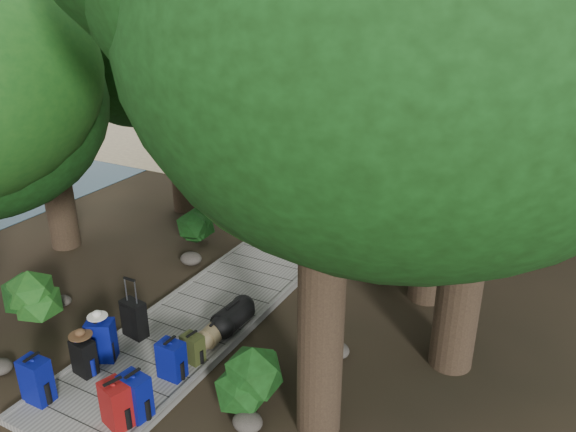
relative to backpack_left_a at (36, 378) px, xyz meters
The scene contains 46 objects.
ground 4.54m from the backpack_left_a, 80.12° to the left, with size 120.00×120.00×0.00m, color #302418.
sand_beach 20.47m from the backpack_left_a, 87.83° to the left, with size 40.00×22.00×0.02m, color #D1BE8D.
water_bay 42.92m from the backpack_left_a, 136.68° to the left, with size 50.00×60.00×0.02m, color #274352.
distant_hill 65.49m from the backpack_left_a, 126.79° to the left, with size 32.00×16.00×12.00m, color black.
boardwalk 5.52m from the backpack_left_a, 81.91° to the left, with size 2.00×12.00×0.12m, color gray.
backpack_left_a is the anchor object (origin of this frame).
backpack_left_b 0.79m from the backpack_left_a, 80.45° to the left, with size 0.36×0.26×0.67m, color black, non-canonical shape.
backpack_left_c 1.18m from the backpack_left_a, 84.56° to the left, with size 0.43×0.31×0.79m, color navy, non-canonical shape.
backpack_right_a 1.40m from the backpack_left_a, ahead, with size 0.42×0.30×0.76m, color maroon, non-canonical shape.
backpack_right_b 1.58m from the backpack_left_a, 15.85° to the left, with size 0.43×0.30×0.77m, color navy, non-canonical shape.
backpack_right_c 1.96m from the backpack_left_a, 44.21° to the left, with size 0.40×0.29×0.69m, color navy, non-canonical shape.
backpack_right_d 2.35m from the backpack_left_a, 51.71° to the left, with size 0.35×0.25×0.53m, color #363F1B, non-canonical shape.
duffel_right_khaki 2.86m from the backpack_left_a, 59.48° to the left, with size 0.36×0.53×0.36m, color olive, non-canonical shape.
duffel_right_black 3.31m from the backpack_left_a, 62.91° to the left, with size 0.46×0.73×0.46m, color black, non-canonical shape.
suitcase_on_boardwalk 1.94m from the backpack_left_a, 86.24° to the left, with size 0.44×0.24×0.69m, color black, non-canonical shape.
lone_suitcase_on_sand 12.69m from the backpack_left_a, 85.29° to the left, with size 0.47×0.27×0.74m, color black, non-canonical shape.
hat_brown 0.89m from the backpack_left_a, 84.12° to the left, with size 0.37×0.37×0.11m, color #51351E, non-canonical shape.
hat_white 1.28m from the backpack_left_a, 86.11° to the left, with size 0.33×0.33×0.11m, color silver, non-canonical shape.
kayak 14.04m from the backpack_left_a, 100.21° to the left, with size 0.74×3.37×0.34m, color #9E110D.
sun_lounger 13.80m from the backpack_left_a, 76.36° to the left, with size 0.52×1.62×0.52m, color silver, non-canonical shape.
tree_right_a 5.73m from the backpack_left_a, 22.45° to the left, with size 5.35×5.35×8.92m, color black, non-canonical shape.
tree_right_b 7.90m from the backpack_left_a, 37.25° to the left, with size 5.62×5.62×10.04m, color black, non-canonical shape.
tree_right_c 8.51m from the backpack_left_a, 53.88° to the left, with size 5.86×5.86×10.14m, color black, non-canonical shape.
tree_right_e 13.16m from the backpack_left_a, 68.71° to the left, with size 4.90×4.90×8.82m, color black, non-canonical shape.
tree_left_b 7.18m from the backpack_left_a, 134.49° to the left, with size 5.32×5.32×9.58m, color black, non-canonical shape.
tree_left_c 8.80m from the backpack_left_a, 111.91° to the left, with size 5.14×5.14×8.93m, color black, non-canonical shape.
tree_back_a 19.98m from the backpack_left_a, 91.47° to the left, with size 5.63×5.63×9.75m, color black, non-canonical shape.
tree_back_d 20.08m from the backpack_left_a, 104.66° to the left, with size 4.23×4.23×7.04m, color black, non-canonical shape.
palm_right_a 11.50m from the backpack_left_a, 67.87° to the left, with size 4.01×4.01×6.83m, color #153F11, non-canonical shape.
palm_right_b 17.34m from the backpack_left_a, 70.71° to the left, with size 4.14×4.14×8.00m, color #153F11, non-canonical shape.
palm_right_c 17.62m from the backpack_left_a, 79.23° to the left, with size 3.87×3.87×6.16m, color #153F11, non-canonical shape.
palm_left_a 12.10m from the backpack_left_a, 106.52° to the left, with size 4.57×4.57×7.28m, color #153F11, non-canonical shape.
rock_left_a 1.31m from the backpack_left_a, 169.08° to the left, with size 0.40×0.36×0.22m, color #4C473F, non-canonical shape.
rock_left_b 2.96m from the backpack_left_a, 132.34° to the left, with size 0.35×0.31×0.19m, color #4C473F, non-canonical shape.
rock_left_c 4.82m from the backpack_left_a, 99.58° to the left, with size 0.49×0.44×0.27m, color #4C473F, non-canonical shape.
rock_left_d 7.76m from the backpack_left_a, 99.61° to the left, with size 0.27×0.25×0.15m, color #4C473F, non-canonical shape.
rock_right_a 3.18m from the backpack_left_a, 19.72° to the left, with size 0.45×0.40×0.25m, color #4C473F, non-canonical shape.
rock_right_b 4.69m from the backpack_left_a, 43.00° to the left, with size 0.46×0.41×0.25m, color #4C473F, non-canonical shape.
rock_right_c 6.69m from the backpack_left_a, 71.29° to the left, with size 0.35×0.32×0.19m, color #4C473F, non-canonical shape.
rock_right_d 9.02m from the backpack_left_a, 67.13° to the left, with size 0.55×0.49×0.30m, color #4C473F, non-canonical shape.
shrub_left_a 2.41m from the backpack_left_a, 145.03° to the left, with size 1.24×1.24×1.11m, color #195018, non-canonical shape.
shrub_left_b 5.74m from the backpack_left_a, 103.07° to the left, with size 0.95×0.95×0.86m, color #195018, non-canonical shape.
shrub_left_c 8.79m from the backpack_left_a, 100.70° to the left, with size 1.29×1.29×1.16m, color #195018, non-canonical shape.
shrub_right_a 3.07m from the backpack_left_a, 28.53° to the left, with size 1.06×1.06×0.95m, color #195018, non-canonical shape.
shrub_right_b 7.50m from the backpack_left_a, 66.41° to the left, with size 1.45×1.45×1.30m, color #195018, non-canonical shape.
shrub_right_c 10.21m from the backpack_left_a, 75.67° to the left, with size 0.83×0.83×0.74m, color #195018, non-canonical shape.
Camera 1 is at (5.62, -8.57, 5.91)m, focal length 35.00 mm.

